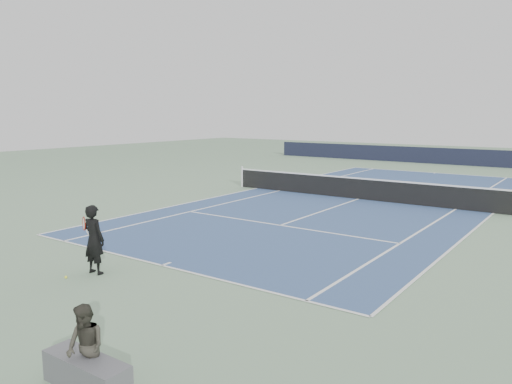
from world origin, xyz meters
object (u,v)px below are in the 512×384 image
Objects in this scene: tennis_net at (359,188)px; tennis_ball at (66,277)px; tennis_player at (94,239)px; spectator_bench at (86,360)px.

tennis_ball is (-1.11, -13.83, -0.47)m from tennis_net.
tennis_player is 5.24m from spectator_bench.
tennis_net is 9.01× the size of spectator_bench.
tennis_player is 24.94× the size of tennis_ball.
spectator_bench reaches higher than tennis_ball.
spectator_bench is (3.23, -16.43, -0.08)m from tennis_net.
spectator_bench is at bearing -30.91° from tennis_ball.
tennis_net is 16.75m from spectator_bench.
tennis_ball is at bearing -94.59° from tennis_net.
spectator_bench is (4.34, -2.60, 0.39)m from tennis_ball.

